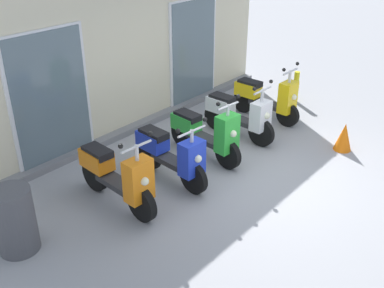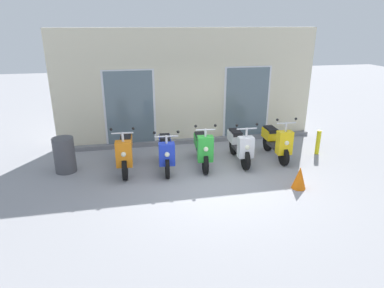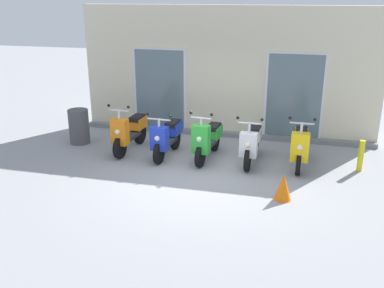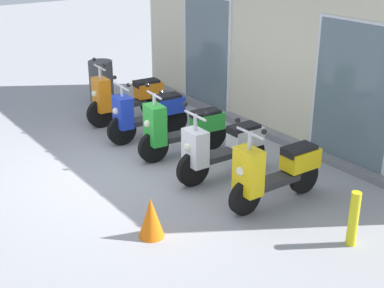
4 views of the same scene
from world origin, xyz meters
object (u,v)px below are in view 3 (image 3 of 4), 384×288
(scooter_green, at_px, (208,139))
(scooter_orange, at_px, (130,132))
(scooter_white, at_px, (252,143))
(trash_bin, at_px, (79,126))
(scooter_yellow, at_px, (300,145))
(traffic_cone, at_px, (283,187))
(curb_bollard, at_px, (361,156))
(scooter_blue, at_px, (167,137))

(scooter_green, bearing_deg, scooter_orange, 178.03)
(scooter_white, bearing_deg, trash_bin, 176.37)
(scooter_yellow, xyz_separation_m, traffic_cone, (-0.27, -1.80, -0.23))
(scooter_orange, relative_size, curb_bollard, 2.37)
(scooter_blue, distance_m, scooter_yellow, 3.06)
(scooter_green, bearing_deg, scooter_yellow, 1.75)
(curb_bollard, bearing_deg, scooter_blue, -177.96)
(scooter_blue, relative_size, scooter_green, 0.96)
(trash_bin, bearing_deg, traffic_cone, -21.12)
(scooter_blue, height_order, traffic_cone, scooter_blue)
(scooter_blue, relative_size, scooter_white, 0.97)
(scooter_orange, xyz_separation_m, trash_bin, (-1.49, 0.24, -0.05))
(scooter_white, relative_size, curb_bollard, 2.29)
(trash_bin, bearing_deg, scooter_yellow, -2.47)
(traffic_cone, xyz_separation_m, trash_bin, (-5.29, 2.04, 0.18))
(scooter_orange, bearing_deg, trash_bin, 170.99)
(scooter_green, distance_m, traffic_cone, 2.53)
(scooter_orange, distance_m, traffic_cone, 4.21)
(scooter_orange, relative_size, scooter_green, 1.02)
(scooter_blue, xyz_separation_m, curb_bollard, (4.36, 0.15, -0.13))
(scooter_white, distance_m, trash_bin, 4.49)
(scooter_white, bearing_deg, traffic_cone, -65.33)
(scooter_green, relative_size, trash_bin, 1.83)
(scooter_green, bearing_deg, scooter_white, 1.11)
(scooter_yellow, bearing_deg, scooter_orange, 179.95)
(traffic_cone, bearing_deg, scooter_yellow, 81.61)
(scooter_orange, distance_m, scooter_yellow, 4.06)
(scooter_yellow, distance_m, curb_bollard, 1.30)
(scooter_green, relative_size, curb_bollard, 2.33)
(scooter_yellow, bearing_deg, scooter_white, -177.63)
(scooter_blue, distance_m, traffic_cone, 3.27)
(scooter_orange, xyz_separation_m, scooter_white, (2.99, -0.05, -0.02))
(scooter_white, xyz_separation_m, traffic_cone, (0.81, -1.76, -0.22))
(scooter_orange, bearing_deg, scooter_yellow, -0.05)
(scooter_green, distance_m, scooter_white, 1.02)
(scooter_white, bearing_deg, scooter_blue, -177.68)
(scooter_orange, xyz_separation_m, scooter_green, (1.97, -0.07, -0.01))
(scooter_white, distance_m, curb_bollard, 2.37)
(scooter_yellow, height_order, trash_bin, scooter_yellow)
(scooter_green, height_order, trash_bin, scooter_green)
(curb_bollard, bearing_deg, scooter_orange, -179.72)
(scooter_blue, relative_size, trash_bin, 1.76)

